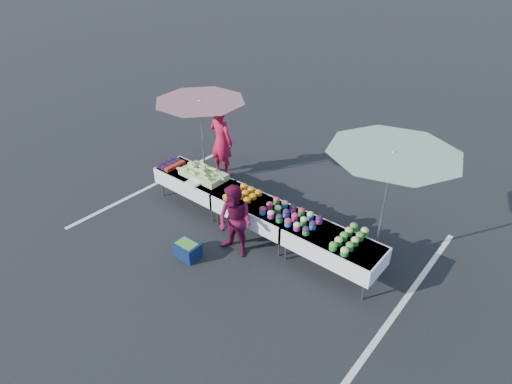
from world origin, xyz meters
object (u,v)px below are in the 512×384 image
Objects in this scene: table_left at (195,181)px; table_center at (256,209)px; vendor at (221,141)px; umbrella_right at (392,162)px; umbrella_left at (201,108)px; table_right at (333,245)px; storage_bin at (187,250)px; customer at (235,221)px.

table_center is (1.80, 0.00, 0.00)m from table_left.
umbrella_right is (4.58, -0.60, 1.20)m from vendor.
vendor is 1.19m from umbrella_left.
umbrella_right reaches higher than table_right.
umbrella_right is 5.15× the size of storage_bin.
vendor reaches higher than table_center.
vendor is 3.22m from customer.
table_center is 2.79m from umbrella_left.
vendor reaches higher than customer.
customer is at bearing 136.06° from vendor.
table_left and table_right have the same top height.
umbrella_left is (-0.50, 0.80, 1.36)m from table_left.
umbrella_right is (2.29, 0.80, 1.53)m from table_center.
storage_bin is at bearing 119.63° from vendor.
umbrella_right reaches higher than umbrella_left.
table_right is 0.74× the size of umbrella_right.
table_left is 1.52m from vendor.
table_right is 1.24× the size of customer.
table_center is 2.70m from vendor.
table_right reaches higher than storage_bin.
umbrella_left reaches higher than table_left.
storage_bin is (-2.34, -1.43, -0.42)m from table_right.
table_center is at bearing 95.68° from customer.
table_right is 2.78m from storage_bin.
table_left is at bearing -57.74° from umbrella_left.
customer is at bearing -156.07° from table_right.
umbrella_left is at bearing 180.00° from umbrella_right.
umbrella_left is at bearing 160.86° from table_center.
vendor is (-4.09, 1.40, 0.33)m from table_right.
storage_bin is at bearing -51.67° from umbrella_left.
table_center is 3.80× the size of storage_bin.
umbrella_left reaches higher than table_right.
table_right is 1.80m from umbrella_right.
storage_bin is at bearing -48.67° from table_left.
umbrella_left is 5.46× the size of storage_bin.
table_left is 4.44m from umbrella_right.
table_right is at bearing -121.60° from umbrella_right.
vendor is at bearing 148.54° from table_center.
vendor is 0.73× the size of umbrella_right.
customer is 1.11m from storage_bin.
table_left is 1.00× the size of table_right.
umbrella_right is at bearing 11.06° from table_left.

